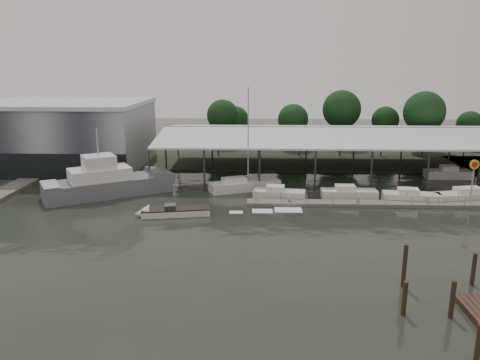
{
  "coord_description": "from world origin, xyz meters",
  "views": [
    {
      "loc": [
        1.99,
        -43.1,
        16.13
      ],
      "look_at": [
        0.11,
        11.79,
        2.5
      ],
      "focal_mm": 35.0,
      "sensor_mm": 36.0,
      "label": 1
    }
  ],
  "objects_px": {
    "shell_fuel_sign": "(473,174)",
    "speedboat_underway": "(170,212)",
    "white_sailboat": "(244,185)",
    "grey_trawler": "(109,183)"
  },
  "relations": [
    {
      "from": "shell_fuel_sign",
      "to": "speedboat_underway",
      "type": "relative_size",
      "value": 0.29
    },
    {
      "from": "shell_fuel_sign",
      "to": "white_sailboat",
      "type": "relative_size",
      "value": 0.41
    },
    {
      "from": "shell_fuel_sign",
      "to": "speedboat_underway",
      "type": "xyz_separation_m",
      "value": [
        -34.4,
        -4.54,
        -3.53
      ]
    },
    {
      "from": "grey_trawler",
      "to": "speedboat_underway",
      "type": "xyz_separation_m",
      "value": [
        9.16,
        -8.04,
        -1.19
      ]
    },
    {
      "from": "shell_fuel_sign",
      "to": "speedboat_underway",
      "type": "height_order",
      "value": "shell_fuel_sign"
    },
    {
      "from": "white_sailboat",
      "to": "speedboat_underway",
      "type": "distance_m",
      "value": 13.4
    },
    {
      "from": "grey_trawler",
      "to": "speedboat_underway",
      "type": "height_order",
      "value": "grey_trawler"
    },
    {
      "from": "white_sailboat",
      "to": "grey_trawler",
      "type": "bearing_deg",
      "value": 167.54
    },
    {
      "from": "white_sailboat",
      "to": "speedboat_underway",
      "type": "bearing_deg",
      "value": -147.65
    },
    {
      "from": "shell_fuel_sign",
      "to": "white_sailboat",
      "type": "xyz_separation_m",
      "value": [
        -26.58,
        6.35,
        -3.27
      ]
    }
  ]
}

